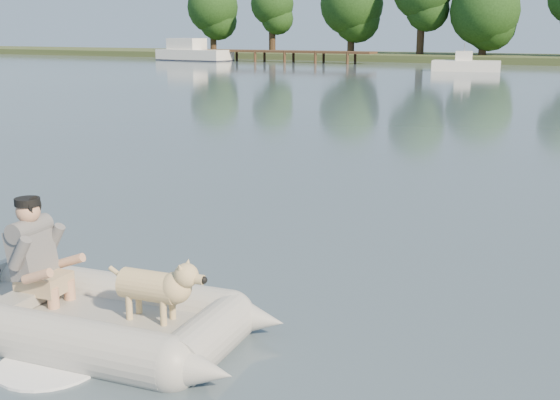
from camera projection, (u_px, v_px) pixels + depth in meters
The scene contains 7 objects.
water at pixel (182, 320), 6.97m from camera, with size 160.00×160.00×0.00m, color slate.
dock at pixel (279, 56), 63.34m from camera, with size 18.00×2.00×1.04m, color #4C331E, non-canonical shape.
dinghy at pixel (89, 277), 6.51m from camera, with size 4.43×2.93×1.34m, color #ABABA5, non-canonical shape.
man at pixel (33, 249), 6.76m from camera, with size 0.70×0.60×1.04m, color slate, non-canonical shape.
dog at pixel (150, 291), 6.35m from camera, with size 0.90×0.32×0.60m, color tan, non-canonical shape.
cabin_cruiser at pixel (194, 49), 66.09m from camera, with size 7.93×2.83×2.45m, color white, non-canonical shape.
motorboat at pixel (467, 58), 48.98m from camera, with size 4.82×1.85×2.04m, color white, non-canonical shape.
Camera 1 is at (3.85, -5.31, 2.80)m, focal length 45.00 mm.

